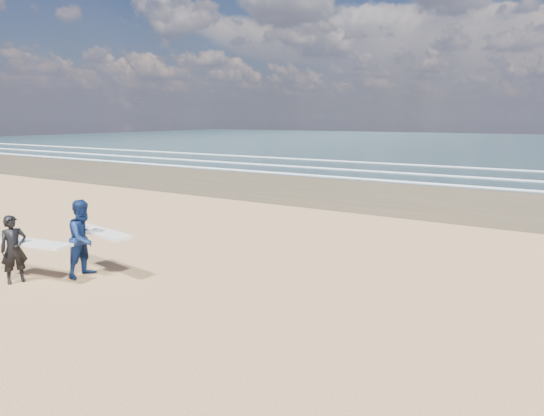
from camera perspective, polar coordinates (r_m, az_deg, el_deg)
The scene contains 2 objects.
surfer_near at distance 13.38m, azimuth -27.83°, elevation -4.21°, with size 2.25×1.13×1.68m.
surfer_far at distance 13.19m, azimuth -21.13°, elevation -3.28°, with size 2.25×1.28×1.97m.
Camera 1 is at (11.52, -6.86, 4.01)m, focal length 32.00 mm.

